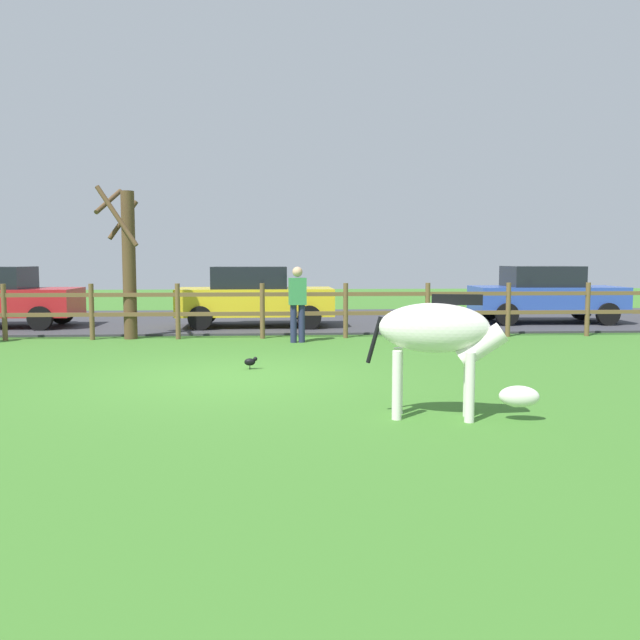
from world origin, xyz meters
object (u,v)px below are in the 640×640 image
at_px(parked_car_blue, 545,294).
at_px(visitor_right_of_tree, 298,301).
at_px(zebra, 441,337).
at_px(bare_tree, 128,259).
at_px(parked_car_yellow, 254,296).
at_px(crow_on_grass, 251,362).

xyz_separation_m(parked_car_blue, visitor_right_of_tree, (-6.95, -3.59, 0.06)).
distance_m(zebra, parked_car_blue, 11.98).
height_order(bare_tree, parked_car_blue, bare_tree).
relative_size(parked_car_blue, parked_car_yellow, 1.01).
distance_m(crow_on_grass, parked_car_yellow, 6.59).
bearing_deg(crow_on_grass, parked_car_yellow, 91.35).
bearing_deg(parked_car_blue, bare_tree, -165.98).
height_order(bare_tree, crow_on_grass, bare_tree).
relative_size(bare_tree, parked_car_yellow, 0.85).
bearing_deg(parked_car_yellow, bare_tree, -141.92).
bearing_deg(bare_tree, parked_car_yellow, 38.08).
bearing_deg(zebra, crow_on_grass, 122.78).
xyz_separation_m(bare_tree, parked_car_blue, (10.74, 2.68, -0.96)).
bearing_deg(crow_on_grass, parked_car_blue, 42.06).
bearing_deg(bare_tree, zebra, -56.86).
distance_m(bare_tree, crow_on_grass, 5.52).
height_order(parked_car_blue, visitor_right_of_tree, visitor_right_of_tree).
distance_m(zebra, visitor_right_of_tree, 7.16).
bearing_deg(bare_tree, crow_on_grass, -56.57).
height_order(crow_on_grass, parked_car_blue, parked_car_blue).
bearing_deg(visitor_right_of_tree, bare_tree, 166.43).
bearing_deg(crow_on_grass, zebra, -57.22).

